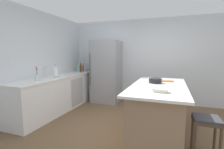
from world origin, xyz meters
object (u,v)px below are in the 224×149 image
at_px(flower_vase, 37,77).
at_px(refrigerator, 106,72).
at_px(cookbook_stack, 160,90).
at_px(olive_oil_bottle, 81,68).
at_px(mixing_bowl, 155,81).
at_px(vinegar_bottle, 83,68).
at_px(soda_bottle, 85,67).
at_px(gin_bottle, 79,68).
at_px(sink_faucet, 44,72).
at_px(bar_stool, 206,126).
at_px(whiskey_bottle, 80,69).
at_px(paper_towel_roll, 56,72).
at_px(kitchen_island, 158,108).
at_px(cutting_board, 165,81).

bearing_deg(flower_vase, refrigerator, 67.79).
bearing_deg(cookbook_stack, refrigerator, 129.03).
bearing_deg(flower_vase, olive_oil_bottle, 92.35).
distance_m(olive_oil_bottle, mixing_bowl, 2.90).
bearing_deg(mixing_bowl, vinegar_bottle, 148.85).
xyz_separation_m(vinegar_bottle, soda_bottle, (0.10, -0.08, 0.04)).
bearing_deg(mixing_bowl, olive_oil_bottle, 151.84).
xyz_separation_m(soda_bottle, gin_bottle, (-0.08, -0.28, -0.01)).
height_order(flower_vase, cookbook_stack, flower_vase).
bearing_deg(sink_faucet, refrigerator, 61.52).
relative_size(bar_stool, soda_bottle, 1.76).
xyz_separation_m(refrigerator, bar_stool, (2.44, -2.37, -0.43)).
height_order(whiskey_bottle, cookbook_stack, whiskey_bottle).
relative_size(bar_stool, paper_towel_roll, 2.08).
bearing_deg(paper_towel_roll, vinegar_bottle, 92.89).
relative_size(vinegar_bottle, mixing_bowl, 1.01).
relative_size(vinegar_bottle, soda_bottle, 0.72).
bearing_deg(olive_oil_bottle, refrigerator, 0.68).
distance_m(kitchen_island, olive_oil_bottle, 3.16).
distance_m(refrigerator, sink_faucet, 1.96).
distance_m(cookbook_stack, cutting_board, 1.13).
bearing_deg(paper_towel_roll, sink_faucet, -105.56).
relative_size(vinegar_bottle, olive_oil_bottle, 0.87).
relative_size(kitchen_island, cutting_board, 6.09).
distance_m(refrigerator, gin_bottle, 0.92).
bearing_deg(whiskey_bottle, sink_faucet, -91.74).
xyz_separation_m(refrigerator, whiskey_bottle, (-0.88, -0.10, 0.08)).
relative_size(flower_vase, soda_bottle, 0.87).
bearing_deg(refrigerator, cutting_board, -30.66).
distance_m(whiskey_bottle, cutting_board, 2.89).
bearing_deg(vinegar_bottle, flower_vase, -87.67).
height_order(whiskey_bottle, cutting_board, whiskey_bottle).
height_order(cookbook_stack, cutting_board, cookbook_stack).
bearing_deg(vinegar_bottle, soda_bottle, -38.02).
height_order(paper_towel_roll, olive_oil_bottle, paper_towel_roll).
distance_m(gin_bottle, mixing_bowl, 2.80).
bearing_deg(vinegar_bottle, kitchen_island, -34.14).
bearing_deg(cutting_board, flower_vase, -160.19).
height_order(bar_stool, vinegar_bottle, vinegar_bottle).
relative_size(refrigerator, cutting_board, 5.57).
xyz_separation_m(paper_towel_roll, whiskey_bottle, (-0.04, 1.30, -0.02)).
bearing_deg(sink_faucet, cookbook_stack, -10.31).
distance_m(vinegar_bottle, olive_oil_bottle, 0.18).
distance_m(bar_stool, whiskey_bottle, 4.05).
distance_m(sink_faucet, vinegar_bottle, 1.89).
bearing_deg(soda_bottle, olive_oil_bottle, -134.50).
bearing_deg(olive_oil_bottle, mixing_bowl, -28.16).
distance_m(sink_faucet, flower_vase, 0.34).
xyz_separation_m(flower_vase, olive_oil_bottle, (-0.08, 2.03, 0.03)).
distance_m(bar_stool, soda_bottle, 4.11).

